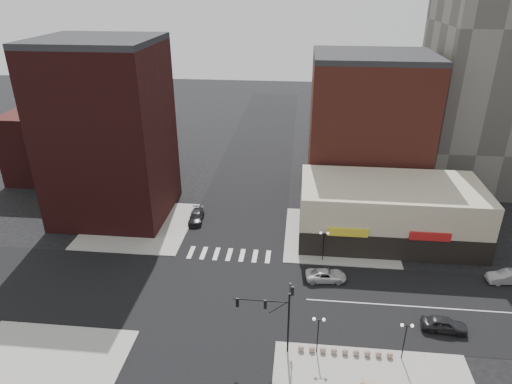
{
  "coord_description": "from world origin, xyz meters",
  "views": [
    {
      "loc": [
        8.62,
        -41.68,
        32.84
      ],
      "look_at": [
        3.82,
        4.5,
        11.0
      ],
      "focal_mm": 32.0,
      "sensor_mm": 36.0,
      "label": 1
    }
  ],
  "objects_px": {
    "street_lamp_se_b": "(406,332)",
    "dark_sedan_east": "(444,324)",
    "silver_sedan": "(508,277)",
    "dark_sedan_north": "(196,217)",
    "street_lamp_ne": "(324,239)",
    "white_suv": "(326,275)",
    "traffic_signal": "(279,308)",
    "stone_bench": "(370,384)",
    "street_lamp_se_a": "(318,326)"
  },
  "relations": [
    {
      "from": "street_lamp_ne",
      "to": "dark_sedan_north",
      "type": "xyz_separation_m",
      "value": [
        -18.4,
        8.77,
        -2.59
      ]
    },
    {
      "from": "street_lamp_se_b",
      "to": "dark_sedan_north",
      "type": "xyz_separation_m",
      "value": [
        -25.4,
        24.77,
        -2.59
      ]
    },
    {
      "from": "street_lamp_se_b",
      "to": "stone_bench",
      "type": "xyz_separation_m",
      "value": [
        -3.39,
        -3.6,
        -2.97
      ]
    },
    {
      "from": "street_lamp_se_a",
      "to": "dark_sedan_north",
      "type": "xyz_separation_m",
      "value": [
        -17.4,
        24.77,
        -2.59
      ]
    },
    {
      "from": "stone_bench",
      "to": "traffic_signal",
      "type": "bearing_deg",
      "value": 167.75
    },
    {
      "from": "street_lamp_se_a",
      "to": "stone_bench",
      "type": "distance_m",
      "value": 6.56
    },
    {
      "from": "white_suv",
      "to": "dark_sedan_east",
      "type": "height_order",
      "value": "dark_sedan_east"
    },
    {
      "from": "street_lamp_se_a",
      "to": "stone_bench",
      "type": "bearing_deg",
      "value": -37.99
    },
    {
      "from": "street_lamp_se_a",
      "to": "silver_sedan",
      "type": "bearing_deg",
      "value": 31.09
    },
    {
      "from": "white_suv",
      "to": "dark_sedan_north",
      "type": "distance_m",
      "value": 22.66
    },
    {
      "from": "dark_sedan_east",
      "to": "silver_sedan",
      "type": "bearing_deg",
      "value": -41.18
    },
    {
      "from": "street_lamp_se_a",
      "to": "white_suv",
      "type": "xyz_separation_m",
      "value": [
        1.28,
        11.93,
        -2.62
      ]
    },
    {
      "from": "dark_sedan_north",
      "to": "silver_sedan",
      "type": "bearing_deg",
      "value": -20.14
    },
    {
      "from": "dark_sedan_east",
      "to": "dark_sedan_north",
      "type": "relative_size",
      "value": 0.94
    },
    {
      "from": "dark_sedan_east",
      "to": "silver_sedan",
      "type": "height_order",
      "value": "dark_sedan_east"
    },
    {
      "from": "street_lamp_ne",
      "to": "dark_sedan_north",
      "type": "height_order",
      "value": "street_lamp_ne"
    },
    {
      "from": "dark_sedan_north",
      "to": "stone_bench",
      "type": "relative_size",
      "value": 2.87
    },
    {
      "from": "street_lamp_se_b",
      "to": "dark_sedan_east",
      "type": "bearing_deg",
      "value": 41.84
    },
    {
      "from": "street_lamp_se_a",
      "to": "street_lamp_se_b",
      "type": "bearing_deg",
      "value": 0.0
    },
    {
      "from": "street_lamp_se_b",
      "to": "white_suv",
      "type": "height_order",
      "value": "street_lamp_se_b"
    },
    {
      "from": "white_suv",
      "to": "dark_sedan_north",
      "type": "bearing_deg",
      "value": 49.5
    },
    {
      "from": "white_suv",
      "to": "silver_sedan",
      "type": "height_order",
      "value": "silver_sedan"
    },
    {
      "from": "white_suv",
      "to": "silver_sedan",
      "type": "relative_size",
      "value": 1.03
    },
    {
      "from": "street_lamp_ne",
      "to": "dark_sedan_east",
      "type": "height_order",
      "value": "street_lamp_ne"
    },
    {
      "from": "traffic_signal",
      "to": "dark_sedan_east",
      "type": "height_order",
      "value": "traffic_signal"
    },
    {
      "from": "dark_sedan_east",
      "to": "street_lamp_ne",
      "type": "bearing_deg",
      "value": 51.51
    },
    {
      "from": "dark_sedan_east",
      "to": "stone_bench",
      "type": "height_order",
      "value": "dark_sedan_east"
    },
    {
      "from": "dark_sedan_east",
      "to": "silver_sedan",
      "type": "distance_m",
      "value": 13.32
    },
    {
      "from": "traffic_signal",
      "to": "silver_sedan",
      "type": "bearing_deg",
      "value": 27.06
    },
    {
      "from": "dark_sedan_east",
      "to": "silver_sedan",
      "type": "relative_size",
      "value": 0.97
    },
    {
      "from": "street_lamp_ne",
      "to": "dark_sedan_north",
      "type": "distance_m",
      "value": 20.54
    },
    {
      "from": "traffic_signal",
      "to": "street_lamp_se_a",
      "type": "height_order",
      "value": "traffic_signal"
    },
    {
      "from": "dark_sedan_east",
      "to": "street_lamp_se_b",
      "type": "bearing_deg",
      "value": 137.1
    },
    {
      "from": "street_lamp_se_b",
      "to": "white_suv",
      "type": "bearing_deg",
      "value": 119.39
    },
    {
      "from": "silver_sedan",
      "to": "dark_sedan_north",
      "type": "xyz_separation_m",
      "value": [
        -40.07,
        11.1,
        -0.07
      ]
    },
    {
      "from": "street_lamp_se_b",
      "to": "dark_sedan_north",
      "type": "height_order",
      "value": "street_lamp_se_b"
    },
    {
      "from": "street_lamp_se_a",
      "to": "white_suv",
      "type": "relative_size",
      "value": 0.86
    },
    {
      "from": "street_lamp_se_b",
      "to": "dark_sedan_east",
      "type": "distance_m",
      "value": 7.19
    },
    {
      "from": "street_lamp_se_a",
      "to": "silver_sedan",
      "type": "height_order",
      "value": "street_lamp_se_a"
    },
    {
      "from": "street_lamp_se_b",
      "to": "street_lamp_ne",
      "type": "distance_m",
      "value": 17.46
    },
    {
      "from": "traffic_signal",
      "to": "street_lamp_ne",
      "type": "distance_m",
      "value": 16.62
    },
    {
      "from": "traffic_signal",
      "to": "street_lamp_se_b",
      "type": "bearing_deg",
      "value": -0.82
    },
    {
      "from": "street_lamp_se_a",
      "to": "white_suv",
      "type": "distance_m",
      "value": 12.28
    },
    {
      "from": "traffic_signal",
      "to": "silver_sedan",
      "type": "xyz_separation_m",
      "value": [
        26.43,
        13.5,
        -4.19
      ]
    },
    {
      "from": "street_lamp_ne",
      "to": "stone_bench",
      "type": "bearing_deg",
      "value": -79.56
    },
    {
      "from": "silver_sedan",
      "to": "stone_bench",
      "type": "height_order",
      "value": "silver_sedan"
    },
    {
      "from": "stone_bench",
      "to": "white_suv",
      "type": "bearing_deg",
      "value": 114.09
    },
    {
      "from": "white_suv",
      "to": "dark_sedan_east",
      "type": "relative_size",
      "value": 1.06
    },
    {
      "from": "traffic_signal",
      "to": "stone_bench",
      "type": "height_order",
      "value": "traffic_signal"
    },
    {
      "from": "street_lamp_ne",
      "to": "street_lamp_se_b",
      "type": "bearing_deg",
      "value": -66.37
    }
  ]
}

